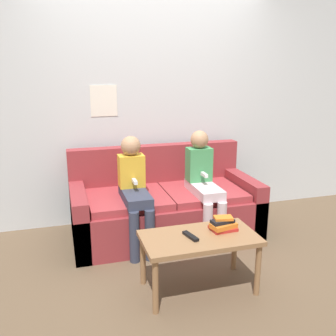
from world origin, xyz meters
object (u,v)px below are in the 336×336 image
object	(u,v)px
couch	(164,207)
tv_remote	(191,236)
coffee_table	(199,243)
person_left	(135,187)
person_right	(204,180)

from	to	relation	value
couch	tv_remote	distance (m)	1.09
coffee_table	person_left	world-z (taller)	person_left
couch	person_left	distance (m)	0.51
couch	tv_remote	world-z (taller)	couch
person_right	tv_remote	xyz separation A→B (m)	(-0.44, -0.86, -0.14)
person_right	tv_remote	world-z (taller)	person_right
person_left	coffee_table	bearing A→B (deg)	-69.47
person_right	tv_remote	bearing A→B (deg)	-117.23
coffee_table	couch	bearing A→B (deg)	88.70
person_right	coffee_table	bearing A→B (deg)	-113.31
person_left	person_right	distance (m)	0.69
couch	tv_remote	xyz separation A→B (m)	(-0.10, -1.07, 0.18)
person_right	tv_remote	distance (m)	0.98
tv_remote	person_left	bearing A→B (deg)	92.13
couch	person_left	xyz separation A→B (m)	(-0.34, -0.21, 0.32)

